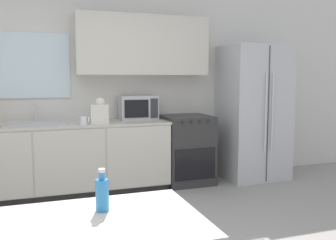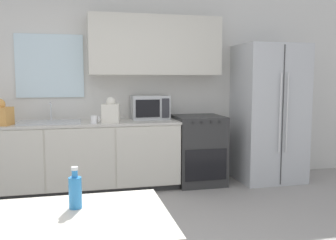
# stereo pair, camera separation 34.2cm
# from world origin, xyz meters

# --- Properties ---
(wall_back) EXTENTS (12.00, 0.38, 2.70)m
(wall_back) POSITION_xyz_m (0.12, 2.39, 1.44)
(wall_back) COLOR silver
(wall_back) RESTS_ON ground_plane
(kitchen_counter) EXTENTS (2.49, 0.64, 0.88)m
(kitchen_counter) POSITION_xyz_m (-0.29, 2.08, 0.45)
(kitchen_counter) COLOR #333333
(kitchen_counter) RESTS_ON ground_plane
(oven_range) EXTENTS (0.64, 0.66, 0.93)m
(oven_range) POSITION_xyz_m (1.27, 2.07, 0.46)
(oven_range) COLOR #2D2D2D
(oven_range) RESTS_ON ground_plane
(refrigerator) EXTENTS (0.87, 0.78, 1.89)m
(refrigerator) POSITION_xyz_m (2.28, 2.03, 0.94)
(refrigerator) COLOR silver
(refrigerator) RESTS_ON ground_plane
(kitchen_sink) EXTENTS (0.75, 0.45, 0.25)m
(kitchen_sink) POSITION_xyz_m (-0.65, 2.09, 0.90)
(kitchen_sink) COLOR #B7BABC
(kitchen_sink) RESTS_ON kitchen_counter
(microwave) EXTENTS (0.49, 0.31, 0.32)m
(microwave) POSITION_xyz_m (0.63, 2.21, 1.04)
(microwave) COLOR #B7BABC
(microwave) RESTS_ON kitchen_counter
(coffee_mug) EXTENTS (0.11, 0.08, 0.10)m
(coffee_mug) POSITION_xyz_m (-0.12, 1.88, 0.93)
(coffee_mug) COLOR white
(coffee_mug) RESTS_ON kitchen_counter
(grocery_bag_0) EXTENTS (0.31, 0.28, 0.31)m
(grocery_bag_0) POSITION_xyz_m (-1.21, 1.99, 1.01)
(grocery_bag_0) COLOR #DB994C
(grocery_bag_0) RESTS_ON kitchen_counter
(grocery_bag_1) EXTENTS (0.24, 0.22, 0.32)m
(grocery_bag_1) POSITION_xyz_m (0.09, 1.95, 1.02)
(grocery_bag_1) COLOR silver
(grocery_bag_1) RESTS_ON kitchen_counter
(drink_bottle) EXTENTS (0.07, 0.07, 0.22)m
(drink_bottle) POSITION_xyz_m (-0.32, -0.72, 0.83)
(drink_bottle) COLOR #338CD8
(drink_bottle) RESTS_ON dining_table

